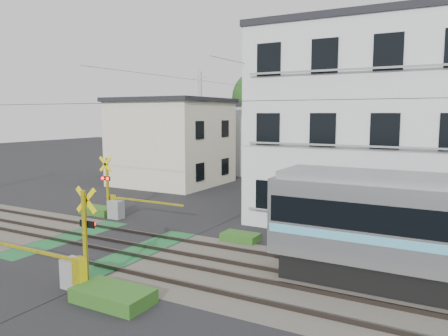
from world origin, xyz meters
The scene contains 11 objects.
ground centered at (0.00, 0.00, 0.00)m, with size 120.00×120.00×0.00m, color black.
track_bed centered at (0.00, 0.00, 0.04)m, with size 120.00×120.00×0.14m.
crossing_signal_near centered at (2.59, -3.65, 0.71)m, with size 4.74×0.65×3.09m.
crossing_signal_far centered at (-2.59, 3.65, 0.71)m, with size 4.74×0.65×3.09m.
apartment_block centered at (8.50, 9.49, 4.66)m, with size 10.20×8.36×9.30m.
houses_row centered at (0.25, 25.92, 3.24)m, with size 22.07×31.35×6.80m.
tree_hill centered at (-0.24, 48.93, 5.89)m, with size 40.00×13.10×11.96m.
catenary centered at (6.00, 0.03, 3.70)m, with size 60.00×5.04×7.00m.
utility_poles centered at (-1.05, 23.01, 4.08)m, with size 7.90×42.00×8.00m.
pedestrian centered at (-0.84, 33.00, 0.83)m, with size 0.60×0.40×1.66m, color #22262B.
weed_patches centered at (1.76, -0.09, 0.18)m, with size 10.25×8.80×0.40m.
Camera 1 is at (12.40, -12.37, 5.16)m, focal length 35.00 mm.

